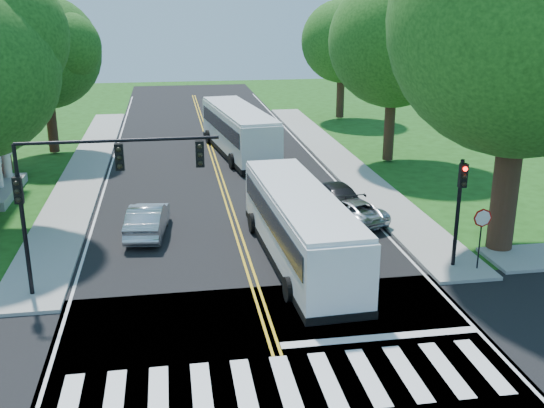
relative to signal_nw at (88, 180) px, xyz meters
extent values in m
plane|color=#1B4210|center=(5.86, -6.43, -4.38)|extent=(140.00, 140.00, 0.00)
cube|color=black|center=(5.86, 11.57, -4.37)|extent=(14.00, 96.00, 0.01)
cube|color=black|center=(5.86, -6.43, -4.37)|extent=(60.00, 12.00, 0.01)
cube|color=gold|center=(5.86, 15.57, -4.36)|extent=(0.36, 70.00, 0.01)
cube|color=silver|center=(-0.94, 15.57, -4.36)|extent=(0.12, 70.00, 0.01)
cube|color=silver|center=(12.66, 15.57, -4.36)|extent=(0.12, 70.00, 0.01)
cube|color=silver|center=(5.86, -6.93, -4.36)|extent=(12.60, 3.00, 0.01)
cube|color=silver|center=(9.36, -4.83, -4.36)|extent=(6.60, 0.40, 0.01)
cube|color=gray|center=(-2.44, 18.57, -4.30)|extent=(2.60, 40.00, 0.15)
cube|color=gray|center=(14.16, 18.57, -4.30)|extent=(2.60, 40.00, 0.15)
cylinder|color=#381F16|center=(16.86, 1.57, -1.23)|extent=(1.10, 1.10, 6.00)
sphere|color=#327C24|center=(16.86, 1.57, 5.28)|extent=(10.80, 10.80, 10.80)
cylinder|color=#381F16|center=(-5.14, 23.57, -2.03)|extent=(0.70, 0.70, 4.40)
sphere|color=#327C24|center=(-5.14, 23.57, 2.64)|extent=(7.60, 7.60, 7.60)
cylinder|color=#381F16|center=(17.36, 17.57, -1.73)|extent=(0.70, 0.70, 5.00)
sphere|color=#327C24|center=(17.36, 17.57, 3.50)|extent=(8.40, 8.40, 8.40)
cylinder|color=#381F16|center=(18.36, 33.57, -2.03)|extent=(0.70, 0.70, 4.40)
sphere|color=#327C24|center=(18.36, 33.57, 2.51)|extent=(7.20, 7.20, 7.20)
cube|color=gray|center=(-6.54, 13.57, -4.13)|extent=(1.80, 6.00, 0.50)
cylinder|color=silver|center=(-6.54, 15.77, -2.28)|extent=(0.50, 0.50, 4.20)
cylinder|color=black|center=(-2.34, 0.07, -1.93)|extent=(0.16, 0.16, 4.60)
cube|color=black|center=(-2.34, -0.08, -0.23)|extent=(0.30, 0.22, 0.95)
sphere|color=black|center=(-2.34, -0.22, 0.07)|extent=(0.18, 0.18, 0.18)
cylinder|color=black|center=(1.16, 0.07, 1.37)|extent=(7.00, 0.12, 0.12)
cube|color=black|center=(1.16, -0.08, 0.82)|extent=(0.30, 0.22, 0.95)
cube|color=black|center=(3.96, -0.08, 0.82)|extent=(0.30, 0.22, 0.95)
cylinder|color=black|center=(14.06, 0.07, -2.03)|extent=(0.16, 0.16, 4.40)
cube|color=black|center=(14.06, -0.08, -0.43)|extent=(0.30, 0.22, 0.95)
sphere|color=#FF0A05|center=(14.06, -0.22, -0.13)|extent=(0.18, 0.18, 0.18)
cylinder|color=black|center=(14.86, -0.43, -3.13)|extent=(0.06, 0.06, 2.20)
cylinder|color=#A50A07|center=(14.86, -0.46, -2.08)|extent=(0.76, 0.04, 0.76)
cube|color=silver|center=(8.01, 1.76, -2.86)|extent=(3.01, 11.58, 2.68)
cube|color=black|center=(8.01, 1.76, -2.37)|extent=(3.05, 10.78, 0.92)
cube|color=black|center=(7.74, 7.55, -2.52)|extent=(2.38, 0.21, 1.56)
cube|color=orange|center=(7.74, 7.55, -1.64)|extent=(1.66, 0.18, 0.31)
cube|color=black|center=(8.01, 1.76, -4.05)|extent=(3.07, 11.68, 0.29)
cube|color=silver|center=(8.01, 1.76, -1.47)|extent=(2.95, 11.24, 0.21)
cylinder|color=black|center=(9.10, 5.61, -3.90)|extent=(0.35, 0.95, 0.93)
cylinder|color=black|center=(6.57, 5.49, -3.90)|extent=(0.35, 0.95, 0.93)
cylinder|color=black|center=(9.44, -1.67, -3.90)|extent=(0.35, 0.95, 0.93)
cylinder|color=black|center=(6.91, -1.79, -3.90)|extent=(0.35, 0.95, 0.93)
cube|color=silver|center=(7.71, 21.27, -2.74)|extent=(4.22, 12.60, 2.88)
cube|color=black|center=(7.71, 21.27, -2.22)|extent=(4.18, 11.75, 1.00)
cube|color=black|center=(6.91, 27.45, -2.38)|extent=(2.56, 0.43, 1.68)
cube|color=orange|center=(6.91, 27.45, -1.43)|extent=(1.78, 0.33, 0.34)
cube|color=black|center=(7.71, 21.27, -4.02)|extent=(4.29, 12.71, 0.31)
cube|color=silver|center=(7.71, 21.27, -1.24)|extent=(4.12, 12.23, 0.23)
cylinder|color=black|center=(8.54, 25.49, -3.86)|extent=(0.46, 1.04, 1.01)
cylinder|color=black|center=(5.84, 25.15, -3.86)|extent=(0.46, 1.04, 1.01)
cylinder|color=black|center=(9.54, 17.70, -3.86)|extent=(0.46, 1.04, 1.01)
cylinder|color=black|center=(6.84, 17.35, -3.86)|extent=(0.46, 1.04, 1.01)
imported|color=#B3B5BA|center=(1.73, 5.97, -3.62)|extent=(2.09, 4.66, 1.49)
imported|color=#B1B3B8|center=(11.43, 6.19, -3.77)|extent=(3.44, 4.74, 1.20)
imported|color=black|center=(11.24, 8.57, -3.68)|extent=(2.44, 4.93, 1.38)
camera|label=1|loc=(2.91, -22.27, 6.09)|focal=42.00mm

